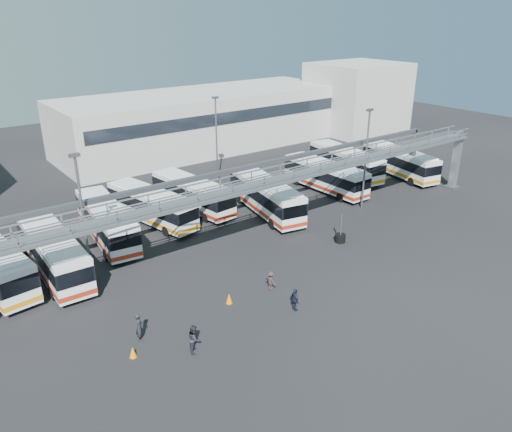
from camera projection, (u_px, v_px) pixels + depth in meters
ground at (325, 267)px, 39.86m from camera, size 140.00×140.00×0.00m
gantry at (280, 182)px, 42.07m from camera, size 51.40×5.15×7.10m
warehouse at (204, 120)px, 73.02m from camera, size 42.00×14.00×8.00m
building_right at (357, 97)px, 82.43m from camera, size 14.00×12.00×11.00m
light_pole_left at (83, 216)px, 34.69m from camera, size 0.70×0.35×10.21m
light_pole_mid at (366, 154)px, 49.47m from camera, size 0.70×0.35×10.21m
light_pole_back at (216, 137)px, 56.11m from camera, size 0.70×0.35×10.21m
bus_1 at (53, 251)px, 38.06m from camera, size 2.91×11.60×3.51m
bus_2 at (106, 221)px, 43.64m from camera, size 3.84×11.60×3.46m
bus_3 at (152, 205)px, 47.40m from camera, size 4.59×11.12×3.29m
bus_4 at (192, 193)px, 50.46m from camera, size 3.76×11.01×3.28m
bus_5 at (266, 195)px, 49.51m from camera, size 4.80×11.87×3.52m
bus_7 at (325, 175)px, 55.71m from camera, size 2.63×11.06×3.36m
bus_8 at (345, 161)px, 60.64m from camera, size 4.19×11.66×3.47m
bus_9 at (400, 161)px, 60.75m from camera, size 4.57×11.39×3.37m
pedestrian_a at (139, 327)px, 30.70m from camera, size 0.69×0.82×1.91m
pedestrian_b at (194, 339)px, 29.69m from camera, size 1.06×1.12×1.82m
pedestrian_c at (271, 281)px, 36.29m from camera, size 0.71×1.06×1.53m
pedestrian_d at (295, 300)px, 33.77m from camera, size 0.63×1.05×1.67m
cone_left at (133, 352)px, 29.40m from camera, size 0.50×0.50×0.70m
cone_right at (229, 298)px, 34.81m from camera, size 0.57×0.57×0.73m
tire_stack at (340, 237)px, 43.89m from camera, size 0.93×0.93×2.67m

